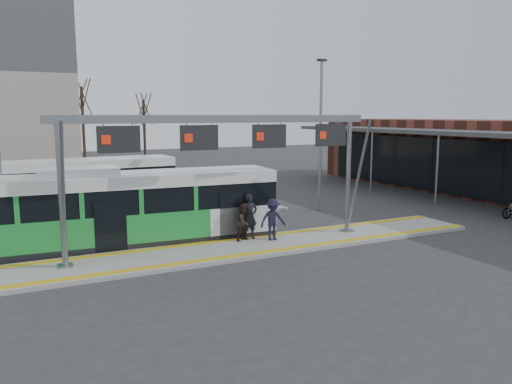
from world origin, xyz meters
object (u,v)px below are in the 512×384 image
at_px(passenger_a, 250,216).
at_px(passenger_b, 244,222).
at_px(hero_bus, 131,209).
at_px(passenger_c, 273,220).
at_px(gantry, 228,142).

distance_m(passenger_a, passenger_b, 0.41).
xyz_separation_m(hero_bus, passenger_c, (5.36, -2.41, -0.49)).
distance_m(gantry, passenger_b, 3.55).
bearing_deg(passenger_a, hero_bus, 156.00).
relative_size(gantry, passenger_c, 7.45).
bearing_deg(gantry, passenger_b, 30.86).
height_order(gantry, hero_bus, gantry).
distance_m(hero_bus, passenger_a, 4.94).
bearing_deg(passenger_a, gantry, -153.25).
height_order(gantry, passenger_b, gantry).
bearing_deg(hero_bus, passenger_c, -20.49).
relative_size(gantry, passenger_b, 8.32).
distance_m(hero_bus, passenger_c, 5.90).
bearing_deg(gantry, passenger_a, 29.47).
bearing_deg(hero_bus, passenger_a, -17.61).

